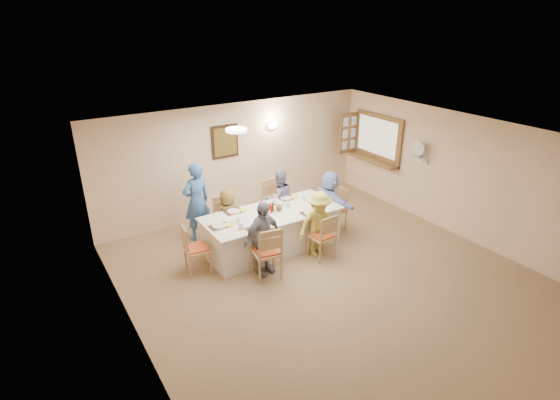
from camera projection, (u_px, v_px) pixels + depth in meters
ground at (333, 280)px, 7.57m from camera, size 7.00×7.00×0.00m
room_walls at (338, 200)px, 6.97m from camera, size 7.00×7.00×7.00m
wall_picture at (225, 142)px, 9.43m from camera, size 0.62×0.05×0.72m
wall_sconce at (273, 125)px, 9.92m from camera, size 0.26×0.09×0.18m
ceiling_light at (236, 130)px, 7.26m from camera, size 0.36×0.36×0.05m
serving_hatch at (378, 138)px, 10.42m from camera, size 0.06×1.50×1.15m
hatch_sill at (372, 160)px, 10.56m from camera, size 0.30×1.50×0.05m
shutter_door at (349, 133)px, 10.88m from camera, size 0.55×0.04×1.00m
fan_shelf at (419, 158)px, 9.37m from camera, size 0.22×0.36×0.03m
desk_fan at (419, 151)px, 9.30m from camera, size 0.30×0.30×0.28m
dining_table at (272, 230)px, 8.47m from camera, size 2.67×1.13×0.76m
chair_back_left at (226, 219)px, 8.77m from camera, size 0.46×0.46×0.89m
chair_back_right at (276, 203)px, 9.33m from camera, size 0.58×0.58×1.02m
chair_front_left at (267, 251)px, 7.51m from camera, size 0.56×0.56×1.00m
chair_front_right at (322, 235)px, 8.12m from camera, size 0.45×0.45×0.91m
chair_left_end at (197, 248)px, 7.67m from camera, size 0.49×0.49×0.92m
chair_right_end at (335, 209)px, 9.20m from camera, size 0.48×0.48×0.91m
diner_back_left at (228, 216)px, 8.63m from camera, size 0.59×0.41×1.13m
diner_back_right at (279, 199)px, 9.18m from camera, size 0.79×0.70×1.30m
diner_front_left at (263, 238)px, 7.53m from camera, size 0.93×0.64×1.37m
diner_front_right at (318, 224)px, 8.13m from camera, size 0.93×0.65×1.29m
diner_right_end at (330, 201)px, 9.06m from camera, size 1.29×0.59×1.32m
caregiver at (197, 201)px, 8.67m from camera, size 0.72×0.58×1.63m
placemat_fl at (255, 229)px, 7.70m from camera, size 0.34×0.25×0.01m
plate_fl at (255, 228)px, 7.69m from camera, size 0.23×0.23×0.01m
napkin_fl at (266, 227)px, 7.74m from camera, size 0.15×0.15×0.01m
placemat_fr at (310, 213)px, 8.29m from camera, size 0.36×0.26×0.01m
plate_fr at (310, 213)px, 8.28m from camera, size 0.25×0.25×0.02m
napkin_fr at (319, 212)px, 8.33m from camera, size 0.15×0.15×0.01m
placemat_bl at (234, 212)px, 8.35m from camera, size 0.35×0.26×0.01m
plate_bl at (234, 211)px, 8.34m from camera, size 0.25×0.25×0.02m
napkin_bl at (243, 210)px, 8.39m from camera, size 0.13×0.13×0.01m
placemat_br at (286, 198)px, 8.94m from camera, size 0.37×0.27×0.01m
plate_br at (286, 198)px, 8.93m from camera, size 0.24×0.24×0.01m
napkin_br at (295, 197)px, 8.99m from camera, size 0.15×0.15×0.01m
placemat_le at (219, 226)px, 7.78m from camera, size 0.35×0.26×0.01m
plate_le at (219, 226)px, 7.77m from camera, size 0.25×0.25×0.02m
napkin_le at (230, 225)px, 7.82m from camera, size 0.13×0.13×0.01m
placemat_re at (319, 200)px, 8.87m from camera, size 0.36×0.27×0.01m
plate_re at (319, 199)px, 8.87m from camera, size 0.25×0.25×0.02m
napkin_re at (327, 198)px, 8.92m from camera, size 0.13×0.13×0.01m
teacup_a at (241, 227)px, 7.67m from camera, size 0.16×0.16×0.08m
teacup_b at (276, 197)px, 8.91m from camera, size 0.15×0.15×0.08m
bowl_a at (267, 219)px, 7.98m from camera, size 0.31×0.31×0.06m
bowl_b at (279, 203)px, 8.64m from camera, size 0.28×0.28×0.06m
condiment_ketchup at (270, 207)px, 8.28m from camera, size 0.12×0.12×0.22m
condiment_brown at (273, 206)px, 8.35m from camera, size 0.17×0.17×0.21m
condiment_malt at (279, 207)px, 8.36m from camera, size 0.19×0.19×0.15m
drinking_glass at (264, 211)px, 8.26m from camera, size 0.07×0.07×0.10m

